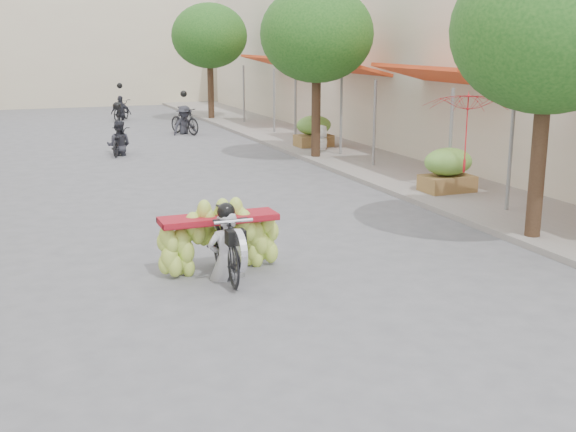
% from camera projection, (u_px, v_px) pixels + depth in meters
% --- Properties ---
extents(ground, '(120.00, 120.00, 0.00)m').
position_uv_depth(ground, '(375.00, 385.00, 7.81)').
color(ground, '#5C5C61').
rests_on(ground, ground).
extents(sidewalk_right, '(4.00, 60.00, 0.12)m').
position_uv_depth(sidewalk_right, '(348.00, 151.00, 23.84)').
color(sidewalk_right, gray).
rests_on(sidewalk_right, ground).
extents(shophouse_row_right, '(9.77, 40.00, 6.00)m').
position_uv_depth(shophouse_row_right, '(498.00, 59.00, 24.01)').
color(shophouse_row_right, beige).
rests_on(shophouse_row_right, ground).
extents(far_building, '(20.00, 6.00, 7.00)m').
position_uv_depth(far_building, '(63.00, 42.00, 41.33)').
color(far_building, beige).
rests_on(far_building, ground).
extents(street_tree_near, '(3.40, 3.40, 5.25)m').
position_uv_depth(street_tree_near, '(549.00, 31.00, 12.44)').
color(street_tree_near, '#3A2719').
rests_on(street_tree_near, ground).
extents(street_tree_mid, '(3.40, 3.40, 5.25)m').
position_uv_depth(street_tree_mid, '(317.00, 34.00, 21.48)').
color(street_tree_mid, '#3A2719').
rests_on(street_tree_mid, ground).
extents(street_tree_far, '(3.40, 3.40, 5.25)m').
position_uv_depth(street_tree_far, '(209.00, 36.00, 32.33)').
color(street_tree_far, '#3A2719').
rests_on(street_tree_far, ground).
extents(produce_crate_mid, '(1.20, 0.88, 1.16)m').
position_uv_depth(produce_crate_mid, '(448.00, 167.00, 17.08)').
color(produce_crate_mid, brown).
rests_on(produce_crate_mid, ground).
extents(produce_crate_far, '(1.20, 0.88, 1.16)m').
position_uv_depth(produce_crate_far, '(314.00, 129.00, 24.31)').
color(produce_crate_far, brown).
rests_on(produce_crate_far, ground).
extents(banana_motorbike, '(2.20, 1.95, 2.04)m').
position_uv_depth(banana_motorbike, '(223.00, 234.00, 11.29)').
color(banana_motorbike, black).
rests_on(banana_motorbike, ground).
extents(market_umbrella, '(2.42, 2.42, 1.86)m').
position_uv_depth(market_umbrella, '(470.00, 91.00, 16.06)').
color(market_umbrella, red).
rests_on(market_umbrella, ground).
extents(pedestrian, '(0.91, 0.86, 1.60)m').
position_uv_depth(pedestrian, '(321.00, 125.00, 23.58)').
color(pedestrian, white).
rests_on(pedestrian, ground).
extents(bg_motorbike_a, '(1.07, 1.62, 1.95)m').
position_uv_depth(bg_motorbike_a, '(118.00, 132.00, 23.14)').
color(bg_motorbike_a, black).
rests_on(bg_motorbike_a, ground).
extents(bg_motorbike_b, '(1.19, 1.89, 1.95)m').
position_uv_depth(bg_motorbike_b, '(184.00, 113.00, 28.23)').
color(bg_motorbike_b, black).
rests_on(bg_motorbike_b, ground).
extents(bg_motorbike_c, '(1.34, 1.74, 1.95)m').
position_uv_depth(bg_motorbike_c, '(121.00, 103.00, 33.14)').
color(bg_motorbike_c, black).
rests_on(bg_motorbike_c, ground).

